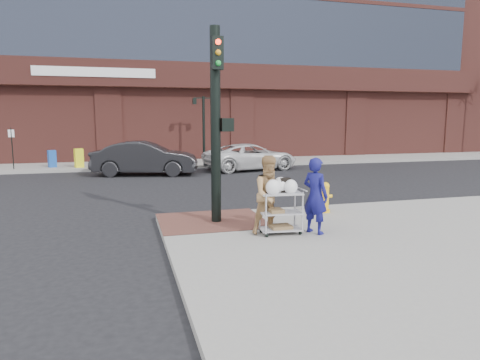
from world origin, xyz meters
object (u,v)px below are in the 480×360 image
object	(u,v)px
lamp_post	(204,122)
minivan_white	(251,157)
woman_blue	(315,196)
sedan_dark	(145,158)
pedestrian_tan	(270,195)
traffic_signal_pole	(217,120)
fire_hydrant	(325,197)
utility_cart	(281,209)

from	to	relation	value
lamp_post	minivan_white	size ratio (longest dim) A/B	0.77
woman_blue	minivan_white	world-z (taller)	woman_blue
sedan_dark	pedestrian_tan	bearing A→B (deg)	-156.95
pedestrian_tan	sedan_dark	bearing A→B (deg)	95.79
pedestrian_tan	minivan_white	world-z (taller)	pedestrian_tan
traffic_signal_pole	woman_blue	distance (m)	3.17
fire_hydrant	sedan_dark	bearing A→B (deg)	112.88
pedestrian_tan	sedan_dark	world-z (taller)	pedestrian_tan
fire_hydrant	traffic_signal_pole	bearing A→B (deg)	-174.96
lamp_post	utility_cart	distance (m)	16.94
pedestrian_tan	sedan_dark	distance (m)	12.78
traffic_signal_pole	woman_blue	xyz separation A→B (m)	(2.00, -1.71, -1.77)
lamp_post	fire_hydrant	distance (m)	15.10
woman_blue	fire_hydrant	size ratio (longest dim) A/B	2.06
lamp_post	woman_blue	bearing A→B (deg)	-91.61
minivan_white	utility_cart	distance (m)	13.71
lamp_post	pedestrian_tan	xyz separation A→B (m)	(-1.52, -16.71, -1.54)
lamp_post	woman_blue	xyz separation A→B (m)	(-0.48, -16.94, -1.56)
traffic_signal_pole	utility_cart	world-z (taller)	traffic_signal_pole
traffic_signal_pole	pedestrian_tan	size ratio (longest dim) A/B	2.68
sedan_dark	minivan_white	bearing A→B (deg)	-70.58
minivan_white	traffic_signal_pole	bearing A→B (deg)	149.27
traffic_signal_pole	sedan_dark	size ratio (longest dim) A/B	0.97
traffic_signal_pole	sedan_dark	xyz separation A→B (m)	(-1.30, 11.10, -1.98)
sedan_dark	fire_hydrant	bearing A→B (deg)	-144.24
pedestrian_tan	utility_cart	distance (m)	0.41
lamp_post	utility_cart	world-z (taller)	lamp_post
sedan_dark	utility_cart	world-z (taller)	sedan_dark
utility_cart	minivan_white	bearing A→B (deg)	76.27
lamp_post	pedestrian_tan	bearing A→B (deg)	-95.19
traffic_signal_pole	woman_blue	size ratio (longest dim) A/B	2.75
fire_hydrant	minivan_white	bearing A→B (deg)	84.11
lamp_post	fire_hydrant	world-z (taller)	lamp_post
traffic_signal_pole	minivan_white	world-z (taller)	traffic_signal_pole
sedan_dark	traffic_signal_pole	bearing A→B (deg)	-160.46
sedan_dark	minivan_white	distance (m)	5.79
pedestrian_tan	utility_cart	bearing A→B (deg)	-22.78
traffic_signal_pole	sedan_dark	distance (m)	11.35
woman_blue	sedan_dark	world-z (taller)	woman_blue
traffic_signal_pole	minivan_white	size ratio (longest dim) A/B	0.96
pedestrian_tan	utility_cart	xyz separation A→B (m)	(0.24, -0.08, -0.32)
lamp_post	sedan_dark	distance (m)	5.86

